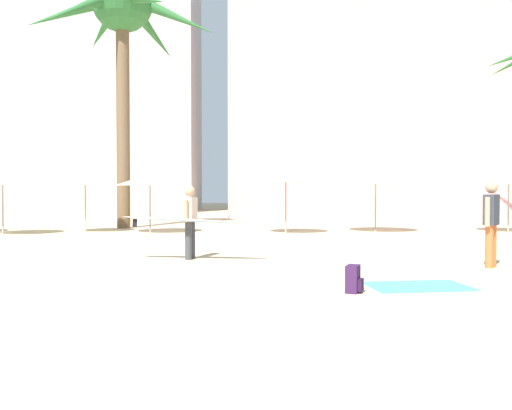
{
  "coord_description": "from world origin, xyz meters",
  "views": [
    {
      "loc": [
        0.68,
        -6.32,
        1.57
      ],
      "look_at": [
        0.83,
        6.27,
        1.22
      ],
      "focal_mm": 38.43,
      "sensor_mm": 36.0,
      "label": 1
    }
  ],
  "objects_px": {
    "palm_tree_left": "(122,17)",
    "cafe_umbrella_4": "(150,180)",
    "cafe_umbrella_2": "(2,178)",
    "beach_towel": "(418,286)",
    "person_mid_left": "(491,220)",
    "cafe_umbrella_5": "(376,177)",
    "cafe_umbrella_3": "(286,177)",
    "cafe_umbrella_1": "(509,179)",
    "backpack": "(353,279)",
    "cafe_umbrella_0": "(85,179)",
    "person_near_right": "(189,220)"
  },
  "relations": [
    {
      "from": "palm_tree_left",
      "to": "cafe_umbrella_4",
      "type": "bearing_deg",
      "value": -58.1
    },
    {
      "from": "cafe_umbrella_2",
      "to": "beach_towel",
      "type": "xyz_separation_m",
      "value": [
        11.45,
        -10.59,
        -1.99
      ]
    },
    {
      "from": "person_mid_left",
      "to": "cafe_umbrella_5",
      "type": "bearing_deg",
      "value": -49.27
    },
    {
      "from": "cafe_umbrella_2",
      "to": "person_mid_left",
      "type": "height_order",
      "value": "cafe_umbrella_2"
    },
    {
      "from": "cafe_umbrella_3",
      "to": "person_mid_left",
      "type": "xyz_separation_m",
      "value": [
        3.57,
        -8.8,
        -1.09
      ]
    },
    {
      "from": "palm_tree_left",
      "to": "cafe_umbrella_2",
      "type": "xyz_separation_m",
      "value": [
        -3.51,
        -3.17,
        -6.61
      ]
    },
    {
      "from": "palm_tree_left",
      "to": "cafe_umbrella_2",
      "type": "bearing_deg",
      "value": -137.91
    },
    {
      "from": "person_mid_left",
      "to": "beach_towel",
      "type": "bearing_deg",
      "value": 85.3
    },
    {
      "from": "cafe_umbrella_5",
      "to": "person_mid_left",
      "type": "height_order",
      "value": "cafe_umbrella_5"
    },
    {
      "from": "cafe_umbrella_1",
      "to": "person_mid_left",
      "type": "relative_size",
      "value": 1.39
    },
    {
      "from": "palm_tree_left",
      "to": "backpack",
      "type": "relative_size",
      "value": 25.07
    },
    {
      "from": "cafe_umbrella_2",
      "to": "cafe_umbrella_3",
      "type": "xyz_separation_m",
      "value": [
        10.02,
        0.39,
        0.05
      ]
    },
    {
      "from": "cafe_umbrella_1",
      "to": "cafe_umbrella_5",
      "type": "bearing_deg",
      "value": 177.34
    },
    {
      "from": "palm_tree_left",
      "to": "cafe_umbrella_4",
      "type": "distance_m",
      "value": 7.29
    },
    {
      "from": "cafe_umbrella_5",
      "to": "person_mid_left",
      "type": "xyz_separation_m",
      "value": [
        0.15,
        -9.48,
        -1.1
      ]
    },
    {
      "from": "cafe_umbrella_2",
      "to": "cafe_umbrella_5",
      "type": "xyz_separation_m",
      "value": [
        13.44,
        1.08,
        0.06
      ]
    },
    {
      "from": "cafe_umbrella_4",
      "to": "person_mid_left",
      "type": "height_order",
      "value": "cafe_umbrella_4"
    },
    {
      "from": "backpack",
      "to": "person_mid_left",
      "type": "distance_m",
      "value": 4.31
    },
    {
      "from": "cafe_umbrella_1",
      "to": "cafe_umbrella_0",
      "type": "bearing_deg",
      "value": 179.22
    },
    {
      "from": "cafe_umbrella_1",
      "to": "cafe_umbrella_2",
      "type": "height_order",
      "value": "cafe_umbrella_2"
    },
    {
      "from": "cafe_umbrella_3",
      "to": "cafe_umbrella_4",
      "type": "bearing_deg",
      "value": 176.68
    },
    {
      "from": "cafe_umbrella_1",
      "to": "beach_towel",
      "type": "xyz_separation_m",
      "value": [
        -6.91,
        -11.44,
        -1.98
      ]
    },
    {
      "from": "backpack",
      "to": "cafe_umbrella_2",
      "type": "bearing_deg",
      "value": 155.3
    },
    {
      "from": "cafe_umbrella_1",
      "to": "person_mid_left",
      "type": "xyz_separation_m",
      "value": [
        -4.76,
        -9.26,
        -1.04
      ]
    },
    {
      "from": "cafe_umbrella_0",
      "to": "cafe_umbrella_3",
      "type": "bearing_deg",
      "value": -5.16
    },
    {
      "from": "cafe_umbrella_2",
      "to": "beach_towel",
      "type": "relative_size",
      "value": 1.44
    },
    {
      "from": "cafe_umbrella_5",
      "to": "cafe_umbrella_3",
      "type": "bearing_deg",
      "value": -168.69
    },
    {
      "from": "palm_tree_left",
      "to": "person_near_right",
      "type": "relative_size",
      "value": 3.41
    },
    {
      "from": "cafe_umbrella_3",
      "to": "person_near_right",
      "type": "relative_size",
      "value": 0.73
    },
    {
      "from": "cafe_umbrella_0",
      "to": "beach_towel",
      "type": "relative_size",
      "value": 1.37
    },
    {
      "from": "beach_towel",
      "to": "person_mid_left",
      "type": "height_order",
      "value": "person_mid_left"
    },
    {
      "from": "person_mid_left",
      "to": "backpack",
      "type": "bearing_deg",
      "value": 78.89
    },
    {
      "from": "cafe_umbrella_5",
      "to": "backpack",
      "type": "bearing_deg",
      "value": -104.49
    },
    {
      "from": "cafe_umbrella_5",
      "to": "person_mid_left",
      "type": "relative_size",
      "value": 1.56
    },
    {
      "from": "cafe_umbrella_1",
      "to": "beach_towel",
      "type": "height_order",
      "value": "cafe_umbrella_1"
    },
    {
      "from": "person_near_right",
      "to": "person_mid_left",
      "type": "relative_size",
      "value": 1.78
    },
    {
      "from": "cafe_umbrella_3",
      "to": "cafe_umbrella_4",
      "type": "relative_size",
      "value": 0.9
    },
    {
      "from": "cafe_umbrella_1",
      "to": "backpack",
      "type": "relative_size",
      "value": 5.77
    },
    {
      "from": "person_near_right",
      "to": "cafe_umbrella_2",
      "type": "bearing_deg",
      "value": 150.94
    },
    {
      "from": "cafe_umbrella_2",
      "to": "person_near_right",
      "type": "xyz_separation_m",
      "value": [
        7.36,
        -7.11,
        -1.09
      ]
    },
    {
      "from": "cafe_umbrella_0",
      "to": "cafe_umbrella_4",
      "type": "bearing_deg",
      "value": -8.82
    },
    {
      "from": "person_mid_left",
      "to": "cafe_umbrella_3",
      "type": "bearing_deg",
      "value": -28.11
    },
    {
      "from": "cafe_umbrella_2",
      "to": "backpack",
      "type": "relative_size",
      "value": 5.46
    },
    {
      "from": "cafe_umbrella_1",
      "to": "cafe_umbrella_4",
      "type": "distance_m",
      "value": 13.29
    },
    {
      "from": "palm_tree_left",
      "to": "person_near_right",
      "type": "bearing_deg",
      "value": -69.49
    },
    {
      "from": "palm_tree_left",
      "to": "cafe_umbrella_5",
      "type": "bearing_deg",
      "value": -11.93
    },
    {
      "from": "cafe_umbrella_4",
      "to": "cafe_umbrella_3",
      "type": "bearing_deg",
      "value": -3.32
    },
    {
      "from": "cafe_umbrella_0",
      "to": "cafe_umbrella_1",
      "type": "bearing_deg",
      "value": -0.78
    },
    {
      "from": "palm_tree_left",
      "to": "backpack",
      "type": "bearing_deg",
      "value": -64.55
    },
    {
      "from": "cafe_umbrella_4",
      "to": "person_near_right",
      "type": "xyz_separation_m",
      "value": [
        2.29,
        -7.79,
        -1.03
      ]
    }
  ]
}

